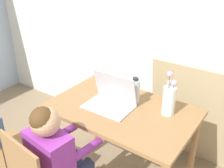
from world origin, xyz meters
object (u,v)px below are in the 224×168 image
object	(u,v)px
person_seated	(56,154)
flower_vase	(169,99)
laptop	(111,99)
water_bottle	(135,91)

from	to	relation	value
person_seated	flower_vase	size ratio (longest dim) A/B	2.92
laptop	water_bottle	distance (m)	0.20
laptop	water_bottle	xyz separation A→B (m)	(0.13, 0.14, 0.04)
person_seated	water_bottle	bearing A→B (deg)	-98.73
laptop	water_bottle	world-z (taller)	laptop
flower_vase	water_bottle	world-z (taller)	flower_vase
flower_vase	water_bottle	size ratio (longest dim) A/B	1.60
person_seated	water_bottle	size ratio (longest dim) A/B	4.66
water_bottle	laptop	bearing A→B (deg)	-132.91
person_seated	water_bottle	distance (m)	0.75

